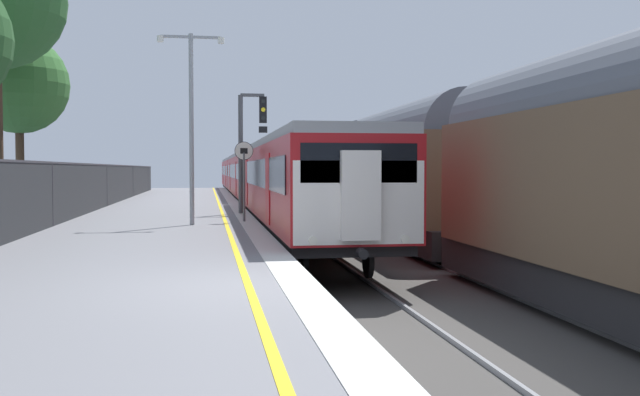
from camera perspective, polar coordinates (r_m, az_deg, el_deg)
The scene contains 7 objects.
ground at distance 11.23m, azimuth 9.93°, elevation -9.57°, with size 17.40×110.00×1.21m.
commuter_train_at_platform at distance 45.82m, azimuth -5.22°, elevation 1.77°, with size 2.83×63.79×3.81m.
freight_train_adjacent_track at distance 25.54m, azimuth 6.98°, elevation 2.26°, with size 2.60×39.78×4.89m.
signal_gantry at distance 27.43m, azimuth -5.73°, elevation 4.75°, with size 1.10×0.24×4.56m.
speed_limit_sign at distance 23.12m, azimuth -6.07°, elevation 2.18°, with size 0.59×0.08×2.58m.
platform_lamp_mid at distance 22.11m, azimuth -10.20°, elevation 6.69°, with size 2.00×0.20×5.77m.
background_tree_centre at distance 28.38m, azimuth -22.85°, elevation 8.08°, with size 3.57×3.57×6.55m.
Camera 1 is at (-0.94, -10.39, 1.70)m, focal length 40.19 mm.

